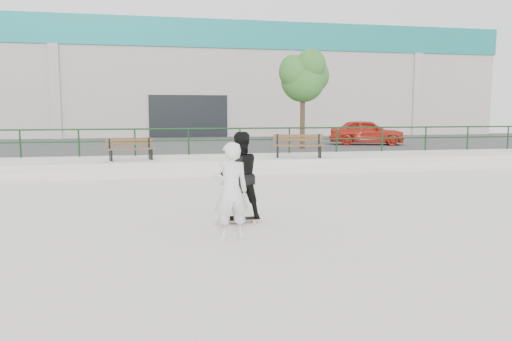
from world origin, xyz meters
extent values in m
plane|color=silver|center=(0.00, 0.00, 0.00)|extent=(120.00, 120.00, 0.00)
cube|color=#B4B1A4|center=(0.00, 9.50, 0.25)|extent=(30.00, 3.00, 0.50)
cube|color=#393939|center=(0.00, 18.00, 0.25)|extent=(60.00, 14.00, 0.50)
cylinder|color=#133619|center=(0.00, 10.80, 1.50)|extent=(28.00, 0.06, 0.06)
cylinder|color=#133619|center=(0.00, 10.80, 1.05)|extent=(28.00, 0.05, 0.05)
cylinder|color=#133619|center=(-7.00, 10.80, 1.00)|extent=(0.06, 0.06, 1.00)
cylinder|color=#133619|center=(-5.00, 10.80, 1.00)|extent=(0.06, 0.06, 1.00)
cylinder|color=#133619|center=(-3.00, 10.80, 1.00)|extent=(0.06, 0.06, 1.00)
cylinder|color=#133619|center=(-1.00, 10.80, 1.00)|extent=(0.06, 0.06, 1.00)
cylinder|color=#133619|center=(1.00, 10.80, 1.00)|extent=(0.06, 0.06, 1.00)
cylinder|color=#133619|center=(3.00, 10.80, 1.00)|extent=(0.06, 0.06, 1.00)
cylinder|color=#133619|center=(5.00, 10.80, 1.00)|extent=(0.06, 0.06, 1.00)
cylinder|color=#133619|center=(7.00, 10.80, 1.00)|extent=(0.06, 0.06, 1.00)
cylinder|color=#133619|center=(9.00, 10.80, 1.00)|extent=(0.06, 0.06, 1.00)
cylinder|color=#133619|center=(11.00, 10.80, 1.00)|extent=(0.06, 0.06, 1.00)
cylinder|color=#133619|center=(13.00, 10.80, 1.00)|extent=(0.06, 0.06, 1.00)
cube|color=#BAB6A7|center=(0.00, 32.00, 4.00)|extent=(44.00, 16.00, 8.00)
cube|color=#187B79|center=(0.00, 32.00, 7.10)|extent=(44.20, 16.20, 1.80)
cube|color=black|center=(0.00, 23.95, 1.60)|extent=(5.00, 0.15, 3.20)
cube|color=#BAB6A7|center=(-8.00, 23.90, 3.10)|extent=(0.60, 0.25, 6.20)
cube|color=#BAB6A7|center=(8.00, 23.90, 3.10)|extent=(0.60, 0.25, 6.20)
cube|color=#BAB6A7|center=(16.00, 23.90, 3.10)|extent=(0.60, 0.25, 6.20)
cube|color=brown|center=(-3.06, 8.88, 0.88)|extent=(1.59, 0.44, 0.04)
cube|color=brown|center=(-3.09, 9.04, 0.88)|extent=(1.59, 0.44, 0.04)
cube|color=brown|center=(-3.13, 9.20, 0.88)|extent=(1.59, 0.44, 0.04)
cube|color=brown|center=(-3.14, 9.27, 1.05)|extent=(1.58, 0.37, 0.09)
cube|color=brown|center=(-3.14, 9.27, 1.18)|extent=(1.58, 0.37, 0.09)
cube|color=black|center=(-3.75, 8.90, 0.69)|extent=(0.15, 0.45, 0.37)
cube|color=black|center=(-3.79, 9.13, 1.05)|extent=(0.06, 0.05, 0.37)
cube|color=black|center=(-2.44, 9.18, 0.69)|extent=(0.15, 0.45, 0.37)
cube|color=black|center=(-2.49, 9.41, 1.05)|extent=(0.06, 0.05, 0.37)
cube|color=brown|center=(2.76, 8.66, 0.94)|extent=(1.81, 0.50, 0.04)
cube|color=brown|center=(2.79, 8.83, 0.94)|extent=(1.81, 0.50, 0.04)
cube|color=brown|center=(2.83, 9.01, 0.94)|extent=(1.81, 0.50, 0.04)
cube|color=brown|center=(2.85, 9.09, 1.13)|extent=(1.79, 0.42, 0.10)
cube|color=brown|center=(2.85, 9.09, 1.27)|extent=(1.79, 0.42, 0.10)
cube|color=black|center=(2.05, 8.99, 0.71)|extent=(0.16, 0.51, 0.43)
cube|color=black|center=(2.11, 9.25, 1.13)|extent=(0.07, 0.06, 0.43)
cube|color=black|center=(3.54, 8.68, 0.71)|extent=(0.16, 0.51, 0.43)
cube|color=black|center=(3.59, 8.93, 1.13)|extent=(0.07, 0.06, 0.43)
cylinder|color=#513828|center=(4.20, 12.93, 1.80)|extent=(0.22, 0.22, 2.60)
sphere|color=#335C22|center=(4.20, 12.93, 3.53)|extent=(1.95, 1.95, 1.95)
sphere|color=#335C22|center=(4.74, 13.25, 3.75)|extent=(1.52, 1.52, 1.52)
sphere|color=#335C22|center=(3.77, 12.71, 3.86)|extent=(1.41, 1.41, 1.41)
sphere|color=#335C22|center=(4.42, 12.50, 4.18)|extent=(1.30, 1.30, 1.30)
sphere|color=#335C22|center=(3.88, 13.36, 4.07)|extent=(1.19, 1.19, 1.19)
imported|color=red|center=(8.16, 14.89, 1.13)|extent=(3.97, 2.62, 1.26)
cube|color=black|center=(-0.77, 0.96, 0.09)|extent=(0.79, 0.25, 0.02)
cube|color=brown|center=(-0.77, 0.96, 0.07)|extent=(0.79, 0.25, 0.01)
cube|color=#929297|center=(-1.03, 0.95, 0.04)|extent=(0.07, 0.16, 0.03)
cube|color=#929297|center=(-0.51, 0.98, 0.04)|extent=(0.07, 0.16, 0.03)
cylinder|color=beige|center=(-1.02, 0.85, 0.03)|extent=(0.06, 0.03, 0.06)
cylinder|color=beige|center=(-1.03, 1.04, 0.03)|extent=(0.06, 0.03, 0.06)
cylinder|color=beige|center=(-0.50, 0.88, 0.03)|extent=(0.06, 0.03, 0.06)
cylinder|color=beige|center=(-0.51, 1.07, 0.03)|extent=(0.06, 0.03, 0.06)
imported|color=black|center=(-0.77, 0.96, 0.93)|extent=(0.95, 0.82, 1.68)
imported|color=silver|center=(-1.14, -0.27, 0.83)|extent=(0.64, 0.46, 1.66)
camera|label=1|loc=(-2.43, -8.40, 2.16)|focal=35.00mm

